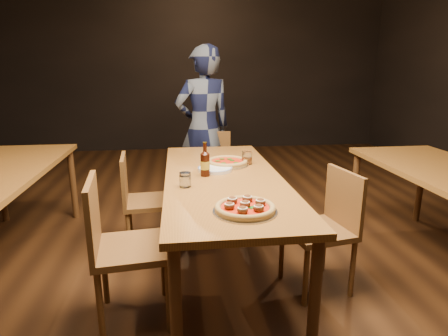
{
  "coord_description": "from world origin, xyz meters",
  "views": [
    {
      "loc": [
        -0.3,
        -2.48,
        1.48
      ],
      "look_at": [
        0.0,
        -0.05,
        0.82
      ],
      "focal_mm": 30.0,
      "sensor_mm": 36.0,
      "label": 1
    }
  ],
  "objects": [
    {
      "name": "chair_main_nw",
      "position": [
        -0.59,
        -0.44,
        0.46
      ],
      "size": [
        0.48,
        0.48,
        0.93
      ],
      "primitive_type": null,
      "rotation": [
        0.0,
        0.0,
        1.68
      ],
      "color": "brown",
      "rests_on": "ground"
    },
    {
      "name": "beer_bottle",
      "position": [
        -0.12,
        0.02,
        0.83
      ],
      "size": [
        0.07,
        0.07,
        0.23
      ],
      "rotation": [
        0.0,
        0.0,
        0.36
      ],
      "color": "black",
      "rests_on": "table_main"
    },
    {
      "name": "table_main",
      "position": [
        0.0,
        0.0,
        0.68
      ],
      "size": [
        0.8,
        2.0,
        0.75
      ],
      "color": "brown",
      "rests_on": "ground"
    },
    {
      "name": "chair_end",
      "position": [
        0.04,
        1.27,
        0.43
      ],
      "size": [
        0.44,
        0.44,
        0.86
      ],
      "primitive_type": null,
      "rotation": [
        0.0,
        0.0,
        -0.1
      ],
      "color": "brown",
      "rests_on": "ground"
    },
    {
      "name": "pizza_meatball",
      "position": [
        0.03,
        -0.68,
        0.77
      ],
      "size": [
        0.34,
        0.34,
        0.06
      ],
      "rotation": [
        0.0,
        0.0,
        -0.06
      ],
      "color": "#B7B7BF",
      "rests_on": "table_main"
    },
    {
      "name": "room_shell",
      "position": [
        0.0,
        0.0,
        1.86
      ],
      "size": [
        9.0,
        9.0,
        9.0
      ],
      "color": "black",
      "rests_on": "ground"
    },
    {
      "name": "pizza_margherita",
      "position": [
        0.07,
        0.3,
        0.77
      ],
      "size": [
        0.34,
        0.34,
        0.04
      ],
      "rotation": [
        0.0,
        0.0,
        0.07
      ],
      "color": "#B7B7BF",
      "rests_on": "table_main"
    },
    {
      "name": "chair_main_e",
      "position": [
        0.61,
        -0.27,
        0.43
      ],
      "size": [
        0.47,
        0.47,
        0.86
      ],
      "primitive_type": null,
      "rotation": [
        0.0,
        0.0,
        -1.39
      ],
      "color": "brown",
      "rests_on": "ground"
    },
    {
      "name": "ground",
      "position": [
        0.0,
        0.0,
        0.0
      ],
      "size": [
        9.0,
        9.0,
        0.0
      ],
      "primitive_type": "plane",
      "color": "black"
    },
    {
      "name": "water_glass",
      "position": [
        -0.27,
        -0.22,
        0.8
      ],
      "size": [
        0.07,
        0.07,
        0.09
      ],
      "primitive_type": "cylinder",
      "color": "white",
      "rests_on": "table_main"
    },
    {
      "name": "chair_main_sw",
      "position": [
        -0.56,
        0.46,
        0.42
      ],
      "size": [
        0.43,
        0.43,
        0.85
      ],
      "primitive_type": null,
      "rotation": [
        0.0,
        0.0,
        1.66
      ],
      "color": "brown",
      "rests_on": "ground"
    },
    {
      "name": "amber_glass",
      "position": [
        0.23,
        0.31,
        0.8
      ],
      "size": [
        0.08,
        0.08,
        0.1
      ],
      "primitive_type": "cylinder",
      "color": "#914810",
      "rests_on": "table_main"
    },
    {
      "name": "plate_stack",
      "position": [
        -0.04,
        0.14,
        0.76
      ],
      "size": [
        0.25,
        0.25,
        0.02
      ],
      "primitive_type": "cylinder",
      "color": "white",
      "rests_on": "table_main"
    },
    {
      "name": "diner",
      "position": [
        -0.03,
        1.49,
        0.86
      ],
      "size": [
        0.72,
        0.58,
        1.71
      ],
      "primitive_type": "imported",
      "rotation": [
        0.0,
        0.0,
        3.45
      ],
      "color": "black",
      "rests_on": "ground"
    }
  ]
}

